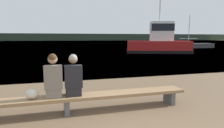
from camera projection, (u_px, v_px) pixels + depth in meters
The scene contains 8 objects.
water_surface at pixel (57, 41), 123.31m from camera, with size 240.00×240.00×0.00m, color #386084.
far_shoreline at pixel (57, 37), 136.08m from camera, with size 600.00×12.00×4.66m, color #2D3D2D.
bench_main at pixel (66, 99), 4.92m from camera, with size 6.35×0.53×0.44m.
person_left at pixel (53, 78), 4.77m from camera, with size 0.42×0.41×1.06m.
person_right at pixel (73, 78), 4.91m from camera, with size 0.42×0.41×1.04m.
shopping_bag at pixel (32, 94), 4.67m from camera, with size 0.30×0.23×0.24m.
tugboat_red at pixel (159, 43), 24.72m from camera, with size 8.37×5.73×6.89m.
moored_sailboat at pixel (190, 46), 36.80m from camera, with size 9.15×3.15×6.00m.
Camera 1 is at (-1.18, -2.53, 1.87)m, focal length 32.00 mm.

